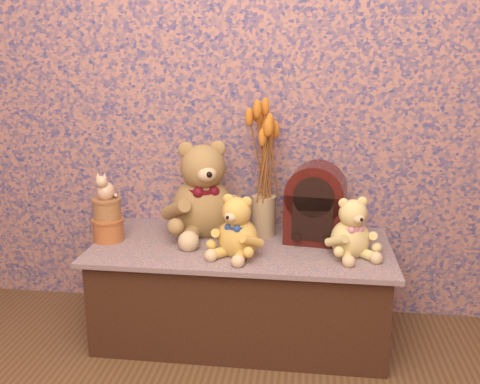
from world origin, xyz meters
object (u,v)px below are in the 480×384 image
Objects in this scene: teddy_medium at (238,223)px; cathedral_radio at (316,203)px; teddy_small at (351,224)px; cat_figurine at (105,185)px; biscuit_tin_lower at (108,230)px; teddy_large at (202,185)px; ceramic_vase at (264,216)px.

cathedral_radio is at bearing 56.02° from teddy_medium.
teddy_small is at bearing 28.90° from teddy_medium.
cathedral_radio reaches higher than cat_figurine.
cat_figurine reaches higher than teddy_medium.
biscuit_tin_lower is at bearing -167.03° from teddy_medium.
cat_figurine is at bearing -165.45° from cathedral_radio.
biscuit_tin_lower is at bearing 154.04° from teddy_small.
biscuit_tin_lower is 1.08× the size of cat_figurine.
biscuit_tin_lower is (-0.38, -0.14, -0.18)m from teddy_large.
ceramic_vase is at bearing 13.58° from biscuit_tin_lower.
cathedral_radio reaches higher than teddy_medium.
teddy_large is at bearing -176.74° from ceramic_vase.
teddy_medium is at bearing -75.20° from teddy_large.
biscuit_tin_lower is 0.20m from cat_figurine.
cathedral_radio is 0.24m from ceramic_vase.
cat_figurine is (-0.38, -0.14, 0.02)m from teddy_large.
teddy_large reaches higher than cathedral_radio.
teddy_large is at bearing 140.16° from teddy_small.
ceramic_vase is (-0.36, 0.20, -0.04)m from teddy_small.
ceramic_vase is (-0.22, 0.05, -0.08)m from cathedral_radio.
teddy_medium is at bearing 163.07° from teddy_small.
cat_figurine is at bearing -166.42° from ceramic_vase.
teddy_small is at bearing -40.19° from cathedral_radio.
cat_figurine reaches higher than ceramic_vase.
teddy_small is at bearing -2.28° from biscuit_tin_lower.
cat_figurine is (-1.01, 0.04, 0.12)m from teddy_small.
teddy_large is 0.30m from ceramic_vase.
cat_figurine reaches higher than biscuit_tin_lower.
teddy_large is 0.66m from teddy_small.
cat_figurine is at bearing 0.00° from biscuit_tin_lower.
ceramic_vase is at bearing -20.85° from teddy_large.
cat_figurine reaches higher than teddy_small.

